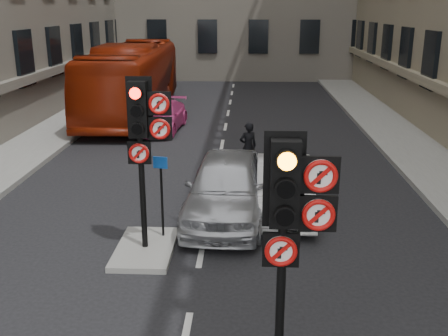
# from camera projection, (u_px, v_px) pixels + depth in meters

# --- Properties ---
(pavement_left) EXTENTS (3.00, 50.00, 0.16)m
(pavement_left) POSITION_uv_depth(u_px,v_px,m) (11.00, 155.00, 18.08)
(pavement_left) COLOR gray
(pavement_left) RESTS_ON ground
(pavement_right) EXTENTS (3.00, 50.00, 0.16)m
(pavement_right) POSITION_uv_depth(u_px,v_px,m) (434.00, 160.00, 17.46)
(pavement_right) COLOR gray
(pavement_right) RESTS_ON ground
(centre_island) EXTENTS (1.20, 2.00, 0.12)m
(centre_island) POSITION_uv_depth(u_px,v_px,m) (145.00, 249.00, 11.15)
(centre_island) COLOR gray
(centre_island) RESTS_ON ground
(signal_near) EXTENTS (0.91, 0.40, 3.58)m
(signal_near) POSITION_uv_depth(u_px,v_px,m) (291.00, 212.00, 6.46)
(signal_near) COLOR black
(signal_near) RESTS_ON ground
(signal_far) EXTENTS (0.91, 0.40, 3.58)m
(signal_far) POSITION_uv_depth(u_px,v_px,m) (144.00, 128.00, 10.35)
(signal_far) COLOR black
(signal_far) RESTS_ON centre_island
(car_silver) EXTENTS (2.11, 4.73, 1.58)m
(car_silver) POSITION_uv_depth(u_px,v_px,m) (226.00, 186.00, 12.77)
(car_silver) COLOR #ABADB3
(car_silver) RESTS_ON ground
(car_white) EXTENTS (1.47, 3.96, 1.29)m
(car_white) POSITION_uv_depth(u_px,v_px,m) (284.00, 187.00, 13.17)
(car_white) COLOR silver
(car_white) RESTS_ON ground
(car_pink) EXTENTS (1.92, 4.12, 1.16)m
(car_pink) POSITION_uv_depth(u_px,v_px,m) (162.00, 117.00, 21.77)
(car_pink) COLOR #CC3C83
(car_pink) RESTS_ON ground
(bus_red) EXTENTS (3.08, 12.01, 3.33)m
(bus_red) POSITION_uv_depth(u_px,v_px,m) (133.00, 79.00, 24.72)
(bus_red) COLOR maroon
(bus_red) RESTS_ON ground
(motorcycle) EXTENTS (0.59, 1.62, 0.95)m
(motorcycle) POSITION_uv_depth(u_px,v_px,m) (225.00, 208.00, 12.27)
(motorcycle) COLOR black
(motorcycle) RESTS_ON ground
(motorcyclist) EXTENTS (0.66, 0.54, 1.55)m
(motorcyclist) POSITION_uv_depth(u_px,v_px,m) (248.00, 147.00, 16.41)
(motorcyclist) COLOR black
(motorcyclist) RESTS_ON ground
(info_sign) EXTENTS (0.32, 0.12, 1.83)m
(info_sign) POSITION_uv_depth(u_px,v_px,m) (161.00, 185.00, 11.29)
(info_sign) COLOR black
(info_sign) RESTS_ON centre_island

